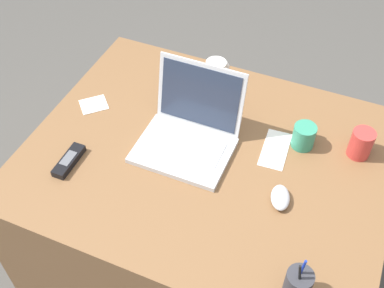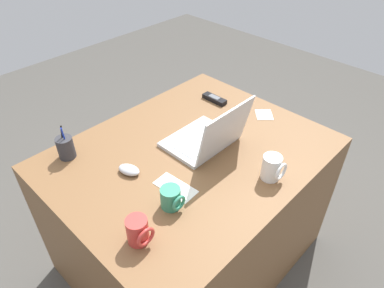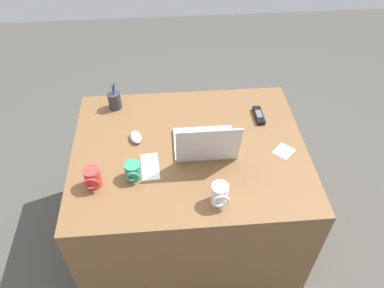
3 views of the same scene
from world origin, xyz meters
name	(u,v)px [view 1 (image 1 of 3)]	position (x,y,z in m)	size (l,w,h in m)	color
ground_plane	(204,265)	(0.00, 0.00, 0.00)	(6.00, 6.00, 0.00)	#4C4944
desk	(205,218)	(0.00, 0.00, 0.37)	(1.20, 0.95, 0.74)	brown
laptop	(189,132)	(-0.08, 0.03, 0.80)	(0.31, 0.29, 0.25)	silver
computer_mouse	(280,198)	(0.27, -0.09, 0.76)	(0.06, 0.10, 0.03)	silver
coffee_mug_white	(216,73)	(-0.11, 0.35, 0.80)	(0.08, 0.09, 0.11)	white
coffee_mug_tall	(304,135)	(0.28, 0.17, 0.79)	(0.08, 0.09, 0.09)	#338C6B
coffee_mug_spare	(361,143)	(0.46, 0.21, 0.79)	(0.07, 0.09, 0.10)	#C63833
cordless_phone	(69,161)	(-0.40, -0.21, 0.76)	(0.05, 0.14, 0.03)	black
pen_holder	(298,284)	(0.40, -0.36, 0.79)	(0.07, 0.07, 0.16)	#333338
paper_note_near_laptop	(275,149)	(0.20, 0.11, 0.75)	(0.08, 0.17, 0.00)	white
paper_note_left	(94,105)	(-0.48, 0.06, 0.75)	(0.09, 0.08, 0.00)	white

